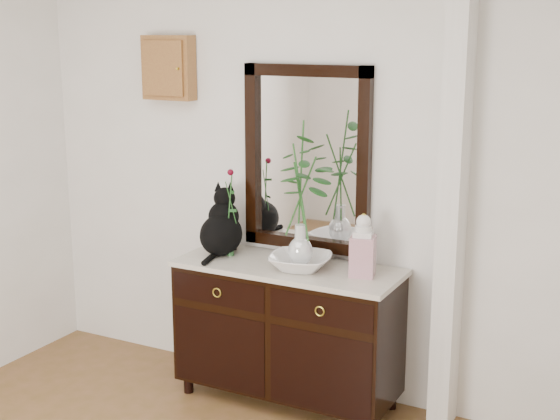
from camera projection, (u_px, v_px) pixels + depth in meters
The scene contains 10 objects.
wall_back at pixel (292, 172), 4.67m from camera, with size 3.60×0.04×2.70m, color white.
pilaster at pixel (453, 190), 4.15m from camera, with size 0.12×0.20×2.70m, color white.
sideboard at pixel (288, 326), 4.60m from camera, with size 1.33×0.52×0.82m.
wall_mirror at pixel (306, 159), 4.59m from camera, with size 0.80×0.06×1.10m.
key_cabinet at pixel (169, 68), 4.88m from camera, with size 0.35×0.10×0.40m, color brown.
cat at pixel (221, 221), 4.70m from camera, with size 0.29×0.35×0.41m, color black, non-canonical shape.
lotus_bowl at pixel (300, 262), 4.43m from camera, with size 0.35×0.35×0.09m, color white.
vase_branches at pixel (301, 193), 4.34m from camera, with size 0.40×0.40×0.85m, color silver, non-canonical shape.
bud_vase_rose at pixel (230, 212), 4.66m from camera, with size 0.07×0.07×0.54m, color #2B632F, non-canonical shape.
ginger_jar at pixel (363, 245), 4.29m from camera, with size 0.13×0.13×0.36m, color white, non-canonical shape.
Camera 1 is at (2.07, -2.13, 2.18)m, focal length 50.00 mm.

